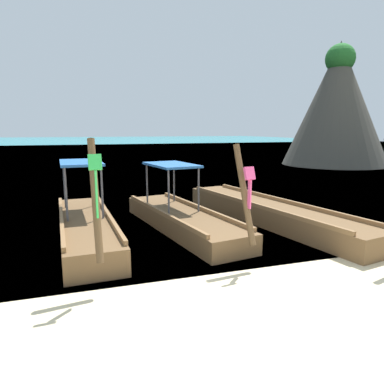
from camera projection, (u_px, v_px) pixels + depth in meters
name	position (u px, v px, depth m)	size (l,w,h in m)	color
ground	(286.00, 330.00, 4.65)	(120.00, 120.00, 0.00)	beige
sea_water	(90.00, 144.00, 62.66)	(120.00, 120.00, 0.00)	teal
longtail_boat_green_ribbon	(86.00, 226.00, 8.39)	(1.37, 5.66, 2.45)	brown
longtail_boat_pink_ribbon	(182.00, 218.00, 9.27)	(2.03, 5.68, 2.31)	brown
longtail_boat_blue_ribbon	(270.00, 213.00, 9.97)	(2.37, 7.27, 2.43)	brown
karst_rock	(338.00, 105.00, 25.63)	(7.81, 7.35, 8.68)	#47443D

